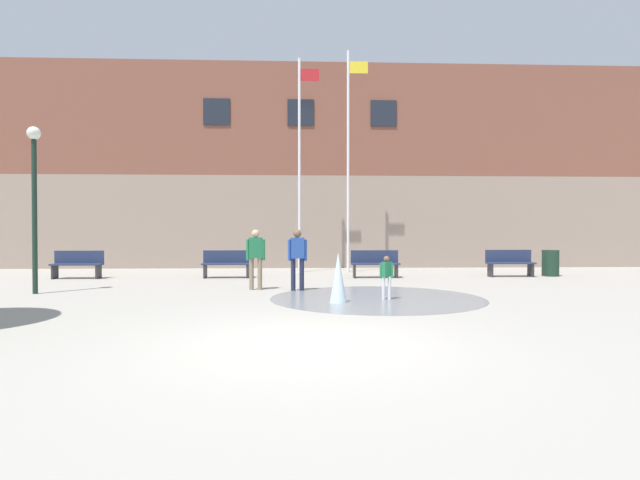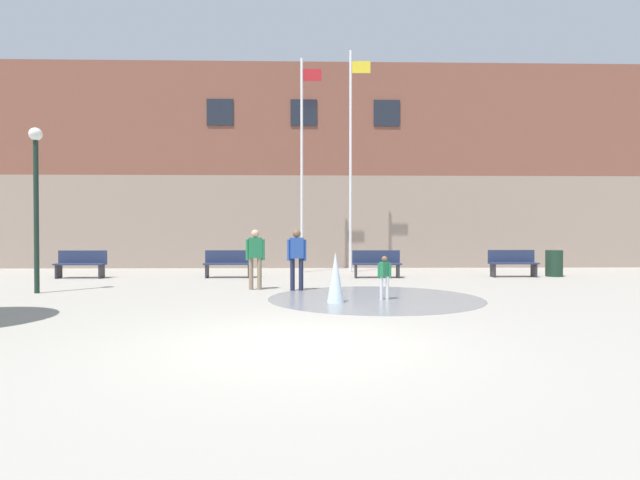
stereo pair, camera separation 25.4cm
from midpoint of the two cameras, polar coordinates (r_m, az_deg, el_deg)
ground_plane at (r=6.97m, az=-2.89°, el=-11.74°), size 100.00×100.00×0.00m
library_building at (r=24.19m, az=-2.55°, el=7.62°), size 36.00×6.05×8.68m
splash_fountain at (r=11.24m, az=3.99°, el=-5.62°), size 4.93×4.93×1.10m
park_bench_under_left_flagpole at (r=18.21m, az=-26.33°, el=-2.46°), size 1.60×0.44×0.91m
park_bench_center at (r=16.89m, az=-11.03°, el=-2.64°), size 1.60×0.44×0.91m
park_bench_under_right_flagpole at (r=16.72m, az=5.88°, el=-2.67°), size 1.60×0.44×0.91m
park_bench_near_trashcan at (r=18.18m, az=20.50°, el=-2.43°), size 1.60×0.44×0.91m
adult_in_red at (r=12.96m, az=-3.16°, el=-1.69°), size 0.50×0.25×1.59m
adult_watching at (r=13.25m, az=-7.91°, el=-1.64°), size 0.50×0.29×1.59m
child_running at (r=11.34m, az=6.97°, el=-3.88°), size 0.31×0.23×0.99m
flagpole_left at (r=19.12m, az=-2.67°, el=9.24°), size 0.80×0.10×8.09m
flagpole_right at (r=19.23m, az=2.94°, el=9.67°), size 0.80×0.10×8.39m
lamp_post_left_lane at (r=14.24m, az=-30.30°, el=5.40°), size 0.32×0.32×4.11m
trash_can at (r=18.93m, az=24.49°, el=-2.41°), size 0.56×0.56×0.90m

